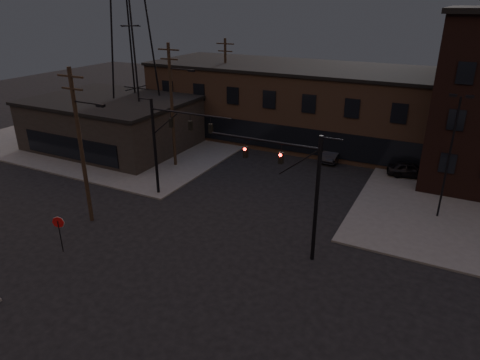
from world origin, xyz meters
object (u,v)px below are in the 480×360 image
at_px(stop_sign, 59,226).
at_px(car_crossing, 334,153).
at_px(traffic_signal_near, 299,183).
at_px(traffic_signal_far, 167,138).
at_px(parked_car_lot_a, 410,170).

relative_size(stop_sign, car_crossing, 0.55).
height_order(traffic_signal_near, car_crossing, traffic_signal_near).
height_order(stop_sign, car_crossing, stop_sign).
bearing_deg(traffic_signal_near, traffic_signal_far, 163.83).
bearing_deg(traffic_signal_far, traffic_signal_near, -16.17).
bearing_deg(traffic_signal_near, car_crossing, 98.47).
bearing_deg(parked_car_lot_a, traffic_signal_near, 153.35).
bearing_deg(traffic_signal_near, stop_sign, -154.10).
bearing_deg(traffic_signal_far, parked_car_lot_a, 37.95).
height_order(traffic_signal_far, stop_sign, traffic_signal_far).
xyz_separation_m(traffic_signal_far, stop_sign, (-1.28, -9.99, -3.17)).
relative_size(parked_car_lot_a, car_crossing, 0.88).
height_order(parked_car_lot_a, car_crossing, parked_car_lot_a).
distance_m(traffic_signal_near, car_crossing, 18.95).
relative_size(traffic_signal_near, parked_car_lot_a, 2.02).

